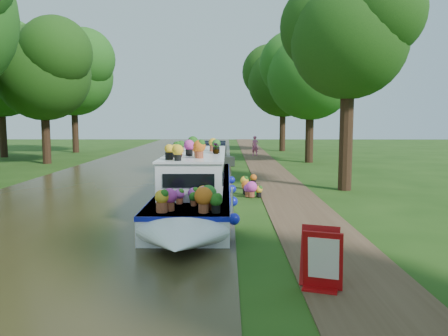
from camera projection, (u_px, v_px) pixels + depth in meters
ground at (261, 203)px, 15.70m from camera, size 100.00×100.00×0.00m
canal_water at (95, 203)px, 15.74m from camera, size 10.00×100.00×0.02m
towpath at (294, 203)px, 15.68m from camera, size 2.20×100.00×0.03m
plant_boat at (198, 182)px, 15.19m from camera, size 2.29×13.52×2.23m
tree_near_overhang at (349, 32)px, 17.98m from camera, size 5.52×5.28×8.99m
tree_near_mid at (310, 69)px, 29.93m from camera, size 6.90×6.60×9.40m
tree_near_far at (283, 76)px, 40.80m from camera, size 7.59×7.26×10.30m
tree_far_c at (43, 66)px, 29.07m from camera, size 7.13×6.82×9.59m
tree_far_d at (73, 70)px, 38.94m from camera, size 8.05×7.70×10.85m
tree_far_h at (0, 66)px, 34.03m from camera, size 7.82×7.48×10.49m
second_boat at (209, 156)px, 29.90m from camera, size 3.48×7.01×1.28m
sandwich_board at (321, 262)px, 7.67m from camera, size 0.73×0.73×1.09m
pedestrian_pink at (255, 146)px, 35.79m from camera, size 0.68×0.54×1.62m
verge_plant at (255, 188)px, 17.55m from camera, size 0.54×0.52×0.48m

